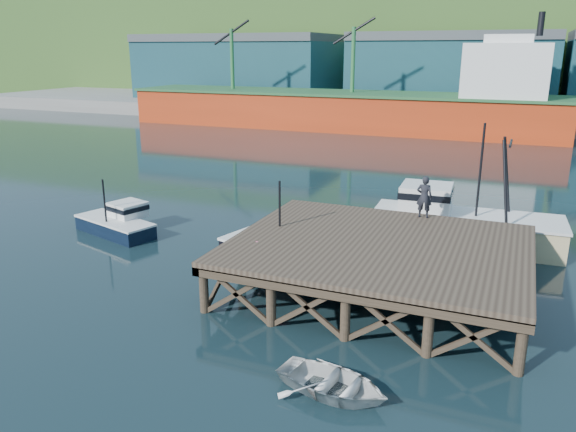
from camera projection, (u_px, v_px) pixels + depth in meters
The scene contains 12 objects.
ground at pixel (261, 270), 26.01m from camera, with size 300.00×300.00×0.00m, color black.
wharf at pixel (378, 248), 23.26m from camera, with size 12.00×10.00×2.62m.
far_quay at pixel (453, 108), 87.60m from camera, with size 160.00×40.00×2.00m, color gray.
warehouse_left at pixel (238, 70), 94.58m from camera, with size 32.00×16.00×9.00m, color #184751.
warehouse_mid at pixel (452, 73), 81.61m from camera, with size 28.00×16.00×9.00m, color #184751.
cargo_ship at pixel (363, 103), 70.63m from camera, with size 55.50×10.00×13.75m.
hillside at pixel (476, 43), 111.26m from camera, with size 220.00×50.00×22.00m, color #2D511E.
boat_navy at pixel (118, 222), 31.14m from camera, with size 5.43×3.55×3.20m.
boat_black at pixel (292, 248), 26.62m from camera, with size 7.27×6.02×4.24m.
trawler at pixel (462, 220), 29.13m from camera, with size 9.70×3.89×6.39m.
dinghy at pixel (333, 383), 16.62m from camera, with size 2.48×3.48×0.72m, color silver.
dockworker at pixel (424, 197), 26.59m from camera, with size 0.73×0.48×2.01m, color black.
Camera 1 is at (10.52, -21.84, 9.85)m, focal length 35.00 mm.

